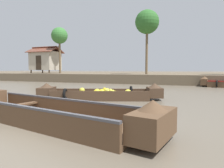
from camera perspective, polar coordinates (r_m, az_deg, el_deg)
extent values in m
plane|color=#665B4C|center=(14.27, 5.53, -1.43)|extent=(300.00, 300.00, 0.00)
cube|color=brown|center=(28.32, 12.94, 2.20)|extent=(160.00, 20.00, 0.90)
cube|color=#473323|center=(9.32, -3.36, -4.06)|extent=(4.55, 2.55, 0.12)
cube|color=#473323|center=(9.83, -3.11, -2.29)|extent=(4.19, 1.52, 0.33)
cube|color=#473323|center=(8.75, -3.64, -3.11)|extent=(4.19, 1.52, 0.33)
cube|color=#473323|center=(9.43, 12.08, -2.32)|extent=(0.92, 1.15, 0.44)
cone|color=#473323|center=(9.40, 12.11, -0.38)|extent=(0.71, 0.71, 0.20)
cube|color=#473323|center=(9.81, -18.20, -2.19)|extent=(0.92, 1.15, 0.44)
cone|color=#473323|center=(9.78, -18.24, -0.32)|extent=(0.71, 0.71, 0.20)
cube|color=#473323|center=(9.41, -9.09, -2.53)|extent=(0.53, 1.06, 0.05)
torus|color=black|center=(9.95, 5.46, -2.04)|extent=(0.28, 0.53, 0.52)
torus|color=black|center=(8.88, -13.28, -2.89)|extent=(0.28, 0.53, 0.52)
ellipsoid|color=yellow|center=(9.04, -3.04, -2.13)|extent=(0.28, 0.32, 0.21)
ellipsoid|color=yellow|center=(8.98, -4.53, -2.35)|extent=(0.31, 0.25, 0.25)
ellipsoid|color=yellow|center=(9.04, 2.87, -2.69)|extent=(0.34, 0.31, 0.20)
ellipsoid|color=gold|center=(9.16, -4.27, -1.99)|extent=(0.31, 0.34, 0.20)
ellipsoid|color=yellow|center=(9.00, -3.80, -2.43)|extent=(0.27, 0.26, 0.20)
ellipsoid|color=yellow|center=(9.07, -2.85, -2.11)|extent=(0.35, 0.39, 0.21)
ellipsoid|color=yellow|center=(9.06, -1.01, -2.19)|extent=(0.19, 0.28, 0.22)
ellipsoid|color=yellow|center=(8.96, 1.00, -2.64)|extent=(0.37, 0.35, 0.22)
ellipsoid|color=yellow|center=(9.25, 4.58, -2.23)|extent=(0.35, 0.34, 0.23)
ellipsoid|color=gold|center=(9.16, -1.46, -1.86)|extent=(0.30, 0.37, 0.21)
ellipsoid|color=yellow|center=(9.33, -8.57, -1.81)|extent=(0.35, 0.35, 0.25)
ellipsoid|color=yellow|center=(9.03, -0.45, -2.08)|extent=(0.28, 0.31, 0.23)
ellipsoid|color=yellow|center=(8.98, 0.15, -2.28)|extent=(0.32, 0.32, 0.20)
ellipsoid|color=yellow|center=(9.46, -2.16, -1.70)|extent=(0.31, 0.30, 0.22)
cube|color=brown|center=(5.73, -18.97, -9.54)|extent=(5.72, 2.55, 0.12)
cube|color=brown|center=(6.12, -14.06, -6.18)|extent=(5.44, 1.22, 0.38)
cube|color=brown|center=(5.29, -24.80, -8.08)|extent=(5.44, 1.22, 0.38)
cube|color=#47474C|center=(6.08, -14.10, -4.19)|extent=(5.44, 1.24, 0.05)
cube|color=#47474C|center=(5.25, -24.87, -5.78)|extent=(5.44, 1.24, 0.05)
cube|color=brown|center=(3.85, 11.55, -11.26)|extent=(0.83, 1.31, 0.52)
cone|color=brown|center=(3.77, 11.64, -5.95)|extent=(0.66, 0.66, 0.20)
cube|color=brown|center=(6.63, -25.49, -5.51)|extent=(0.46, 1.30, 0.05)
cube|color=brown|center=(17.78, 24.93, 0.54)|extent=(0.63, 0.89, 0.52)
cone|color=brown|center=(17.77, 24.96, 1.69)|extent=(0.65, 0.65, 0.20)
torus|color=black|center=(17.17, 27.83, 0.11)|extent=(0.21, 0.53, 0.52)
cylinder|color=#4C3826|center=(27.72, -22.16, 3.31)|extent=(0.16, 0.16, 0.40)
cylinder|color=#4C3826|center=(25.91, -17.55, 3.38)|extent=(0.16, 0.16, 0.40)
cylinder|color=#4C3826|center=(29.39, -19.26, 3.42)|extent=(0.16, 0.16, 0.40)
cylinder|color=#4C3826|center=(27.69, -14.75, 3.48)|extent=(0.16, 0.16, 0.40)
cube|color=#B2A893|center=(27.67, -18.53, 6.29)|extent=(3.21, 2.61, 2.39)
cube|color=#2D2319|center=(26.64, -20.30, 5.70)|extent=(0.80, 0.04, 1.80)
cube|color=brown|center=(27.26, -19.47, 9.32)|extent=(3.91, 1.79, 0.83)
cube|color=brown|center=(28.27, -17.76, 9.17)|extent=(3.91, 1.79, 0.83)
cylinder|color=brown|center=(20.64, 9.91, 9.48)|extent=(0.24, 0.24, 4.82)
sphere|color=#2D6628|center=(21.09, 10.01, 17.11)|extent=(2.38, 2.38, 2.38)
cylinder|color=brown|center=(25.85, -14.71, 7.72)|extent=(0.24, 0.24, 4.27)
sphere|color=#387533|center=(26.13, -14.82, 13.27)|extent=(2.00, 2.00, 2.00)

